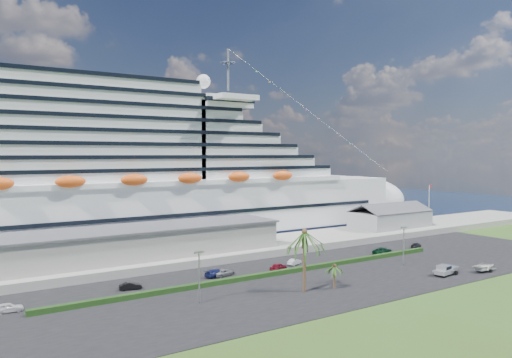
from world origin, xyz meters
TOP-DOWN VIEW (x-y plane):
  - ground at (0.00, 0.00)m, footprint 420.00×420.00m
  - asphalt_lot at (0.00, 11.00)m, footprint 140.00×38.00m
  - wharf at (0.00, 40.00)m, footprint 240.00×20.00m
  - water at (0.00, 130.00)m, footprint 420.00×160.00m
  - cruise_ship at (-21.53, 64.00)m, footprint 191.00×38.00m
  - terminal_building at (-25.00, 40.00)m, footprint 61.00×15.00m
  - port_shed at (52.00, 40.00)m, footprint 24.00×12.31m
  - flagpole at (70.04, 40.00)m, footprint 1.08×0.16m
  - hedge at (-8.00, 16.00)m, footprint 88.00×1.10m
  - lamp_post_left at (-28.00, 8.00)m, footprint 1.60×0.35m
  - lamp_post_right at (20.00, 8.00)m, footprint 1.60×0.35m
  - palm_tall at (-10.00, 4.00)m, footprint 8.82×8.82m
  - palm_short at (-4.50, 2.50)m, footprint 3.53×3.53m
  - parked_car_0 at (-53.87, 19.47)m, footprint 4.30×1.83m
  - parked_car_1 at (-34.46, 21.54)m, footprint 4.09×2.02m
  - parked_car_2 at (-16.08, 21.22)m, footprint 5.22×3.26m
  - parked_car_3 at (-17.43, 21.58)m, footprint 5.60×3.56m
  - parked_car_4 at (-4.44, 19.22)m, footprint 4.63×3.08m
  - parked_car_5 at (1.32, 21.36)m, footprint 4.14×2.80m
  - parked_car_6 at (25.64, 19.00)m, footprint 6.16×3.96m
  - parked_car_7 at (38.95, 19.93)m, footprint 4.60×3.26m
  - pickup_truck at (20.28, -2.14)m, footprint 6.06×2.98m
  - boat_trailer at (29.29, -4.75)m, footprint 5.93×4.04m

SIDE VIEW (x-z plane):
  - ground at x=0.00m, z-range 0.00..0.00m
  - water at x=0.00m, z-range 0.00..0.02m
  - asphalt_lot at x=0.00m, z-range 0.00..0.12m
  - hedge at x=-8.00m, z-range 0.12..1.02m
  - parked_car_7 at x=38.95m, z-range 0.12..1.36m
  - parked_car_1 at x=-34.46m, z-range 0.12..1.41m
  - parked_car_5 at x=1.32m, z-range 0.12..1.41m
  - parked_car_2 at x=-16.08m, z-range 0.12..1.47m
  - parked_car_0 at x=-53.87m, z-range 0.12..1.57m
  - parked_car_4 at x=-4.44m, z-range 0.12..1.58m
  - parked_car_3 at x=-17.43m, z-range 0.12..1.63m
  - wharf at x=0.00m, z-range 0.00..1.80m
  - parked_car_6 at x=25.64m, z-range 0.12..1.70m
  - boat_trailer at x=29.29m, z-range 0.39..2.07m
  - pickup_truck at x=20.28m, z-range 0.22..2.26m
  - palm_short at x=-4.50m, z-range 1.38..5.95m
  - port_shed at x=52.00m, z-range 0.71..8.08m
  - terminal_building at x=-25.00m, z-range 1.86..8.16m
  - lamp_post_left at x=-28.00m, z-range 1.21..9.48m
  - lamp_post_right at x=20.00m, z-range 1.21..9.48m
  - flagpole at x=70.04m, z-range 2.27..14.27m
  - palm_tall at x=-10.00m, z-range 3.64..14.77m
  - cruise_ship at x=-21.53m, z-range -10.31..43.69m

